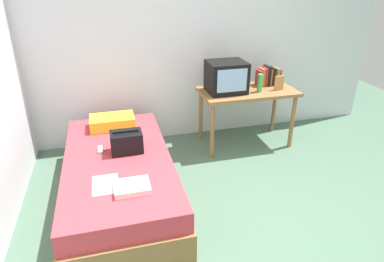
{
  "coord_description": "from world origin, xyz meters",
  "views": [
    {
      "loc": [
        -1.03,
        -2.05,
        2.02
      ],
      "look_at": [
        -0.23,
        0.97,
        0.52
      ],
      "focal_mm": 31.15,
      "sensor_mm": 36.0,
      "label": 1
    }
  ],
  "objects_px": {
    "handbag": "(127,142)",
    "book_row": "(268,76)",
    "magazine": "(105,185)",
    "folded_towel": "(132,187)",
    "remote_silver": "(100,150)",
    "water_bottle": "(260,83)",
    "bed": "(120,177)",
    "desk": "(247,97)",
    "tv": "(226,77)",
    "picture_frame": "(279,83)",
    "pillow": "(112,122)",
    "remote_dark": "(140,183)"
  },
  "relations": [
    {
      "from": "handbag",
      "to": "book_row",
      "type": "bearing_deg",
      "value": 23.48
    },
    {
      "from": "magazine",
      "to": "folded_towel",
      "type": "height_order",
      "value": "folded_towel"
    },
    {
      "from": "remote_silver",
      "to": "handbag",
      "type": "bearing_deg",
      "value": -17.13
    },
    {
      "from": "book_row",
      "to": "remote_silver",
      "type": "bearing_deg",
      "value": -160.98
    },
    {
      "from": "water_bottle",
      "to": "handbag",
      "type": "height_order",
      "value": "water_bottle"
    },
    {
      "from": "water_bottle",
      "to": "folded_towel",
      "type": "distance_m",
      "value": 2.08
    },
    {
      "from": "bed",
      "to": "water_bottle",
      "type": "height_order",
      "value": "water_bottle"
    },
    {
      "from": "desk",
      "to": "tv",
      "type": "bearing_deg",
      "value": 176.93
    },
    {
      "from": "book_row",
      "to": "picture_frame",
      "type": "xyz_separation_m",
      "value": [
        0.03,
        -0.23,
        -0.02
      ]
    },
    {
      "from": "desk",
      "to": "tv",
      "type": "xyz_separation_m",
      "value": [
        -0.28,
        0.01,
        0.27
      ]
    },
    {
      "from": "magazine",
      "to": "folded_towel",
      "type": "xyz_separation_m",
      "value": [
        0.2,
        -0.12,
        0.02
      ]
    },
    {
      "from": "desk",
      "to": "pillow",
      "type": "distance_m",
      "value": 1.64
    },
    {
      "from": "book_row",
      "to": "handbag",
      "type": "height_order",
      "value": "book_row"
    },
    {
      "from": "magazine",
      "to": "remote_silver",
      "type": "height_order",
      "value": "remote_silver"
    },
    {
      "from": "bed",
      "to": "remote_dark",
      "type": "relative_size",
      "value": 12.82
    },
    {
      "from": "book_row",
      "to": "picture_frame",
      "type": "bearing_deg",
      "value": -81.98
    },
    {
      "from": "bed",
      "to": "picture_frame",
      "type": "distance_m",
      "value": 2.17
    },
    {
      "from": "tv",
      "to": "remote_silver",
      "type": "bearing_deg",
      "value": -157.97
    },
    {
      "from": "water_bottle",
      "to": "folded_towel",
      "type": "bearing_deg",
      "value": -143.43
    },
    {
      "from": "desk",
      "to": "book_row",
      "type": "xyz_separation_m",
      "value": [
        0.33,
        0.13,
        0.2
      ]
    },
    {
      "from": "desk",
      "to": "remote_dark",
      "type": "relative_size",
      "value": 7.44
    },
    {
      "from": "picture_frame",
      "to": "handbag",
      "type": "height_order",
      "value": "picture_frame"
    },
    {
      "from": "desk",
      "to": "picture_frame",
      "type": "xyz_separation_m",
      "value": [
        0.36,
        -0.09,
        0.18
      ]
    },
    {
      "from": "picture_frame",
      "to": "pillow",
      "type": "bearing_deg",
      "value": 179.3
    },
    {
      "from": "handbag",
      "to": "remote_silver",
      "type": "distance_m",
      "value": 0.28
    },
    {
      "from": "handbag",
      "to": "remote_dark",
      "type": "relative_size",
      "value": 1.92
    },
    {
      "from": "tv",
      "to": "book_row",
      "type": "relative_size",
      "value": 1.51
    },
    {
      "from": "book_row",
      "to": "picture_frame",
      "type": "distance_m",
      "value": 0.23
    },
    {
      "from": "picture_frame",
      "to": "handbag",
      "type": "xyz_separation_m",
      "value": [
        -1.88,
        -0.58,
        -0.26
      ]
    },
    {
      "from": "handbag",
      "to": "remote_silver",
      "type": "bearing_deg",
      "value": 162.87
    },
    {
      "from": "folded_towel",
      "to": "magazine",
      "type": "bearing_deg",
      "value": 149.52
    },
    {
      "from": "desk",
      "to": "tv",
      "type": "relative_size",
      "value": 2.64
    },
    {
      "from": "bed",
      "to": "handbag",
      "type": "bearing_deg",
      "value": 39.01
    },
    {
      "from": "desk",
      "to": "magazine",
      "type": "height_order",
      "value": "desk"
    },
    {
      "from": "water_bottle",
      "to": "handbag",
      "type": "bearing_deg",
      "value": -160.59
    },
    {
      "from": "book_row",
      "to": "remote_dark",
      "type": "height_order",
      "value": "book_row"
    },
    {
      "from": "water_bottle",
      "to": "remote_silver",
      "type": "height_order",
      "value": "water_bottle"
    },
    {
      "from": "tv",
      "to": "folded_towel",
      "type": "height_order",
      "value": "tv"
    },
    {
      "from": "pillow",
      "to": "remote_silver",
      "type": "relative_size",
      "value": 3.33
    },
    {
      "from": "picture_frame",
      "to": "tv",
      "type": "bearing_deg",
      "value": 170.34
    },
    {
      "from": "tv",
      "to": "picture_frame",
      "type": "xyz_separation_m",
      "value": [
        0.64,
        -0.11,
        -0.09
      ]
    },
    {
      "from": "pillow",
      "to": "handbag",
      "type": "height_order",
      "value": "handbag"
    },
    {
      "from": "book_row",
      "to": "picture_frame",
      "type": "relative_size",
      "value": 1.68
    },
    {
      "from": "pillow",
      "to": "magazine",
      "type": "height_order",
      "value": "pillow"
    },
    {
      "from": "tv",
      "to": "magazine",
      "type": "height_order",
      "value": "tv"
    },
    {
      "from": "magazine",
      "to": "remote_silver",
      "type": "xyz_separation_m",
      "value": [
        -0.03,
        0.6,
        0.01
      ]
    },
    {
      "from": "remote_silver",
      "to": "pillow",
      "type": "bearing_deg",
      "value": 74.5
    },
    {
      "from": "desk",
      "to": "folded_towel",
      "type": "bearing_deg",
      "value": -139.46
    },
    {
      "from": "tv",
      "to": "remote_silver",
      "type": "relative_size",
      "value": 3.06
    },
    {
      "from": "book_row",
      "to": "remote_dark",
      "type": "xyz_separation_m",
      "value": [
        -1.8,
        -1.39,
        -0.37
      ]
    }
  ]
}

